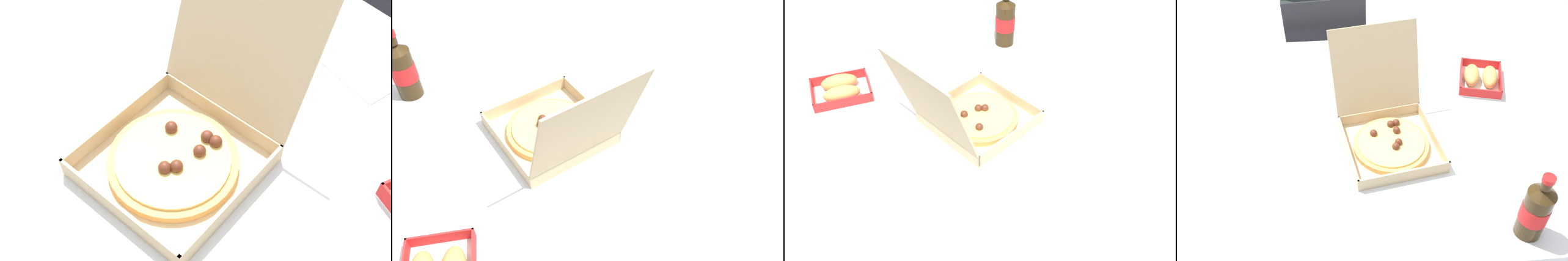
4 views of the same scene
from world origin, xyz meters
The scene contains 5 objects.
ground_plane centered at (0.00, 0.00, 0.00)m, with size 10.00×10.00×0.00m, color #B2B2B7.
dining_table centered at (0.00, 0.00, 0.64)m, with size 1.34×1.07×0.70m.
chair centered at (-0.13, 0.77, 0.48)m, with size 0.43×0.43×0.83m.
pizza_box_open centered at (0.07, -0.08, 0.75)m, with size 0.34×0.42×0.32m.
paper_menu centered at (0.12, 0.37, 0.70)m, with size 0.21×0.15×0.00m, color white.
Camera 1 is at (0.51, -0.42, 1.50)m, focal length 47.84 mm.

